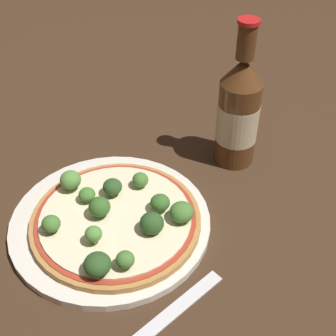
{
  "coord_description": "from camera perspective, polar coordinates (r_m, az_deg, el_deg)",
  "views": [
    {
      "loc": [
        0.46,
        -0.16,
        0.51
      ],
      "look_at": [
        -0.02,
        0.07,
        0.06
      ],
      "focal_mm": 50.0,
      "sensor_mm": 36.0,
      "label": 1
    }
  ],
  "objects": [
    {
      "name": "broccoli_floret_11",
      "position": [
        0.61,
        -5.25,
        -11.08
      ],
      "size": [
        0.02,
        0.02,
        0.03
      ],
      "color": "#89A866",
      "rests_on": "pizza"
    },
    {
      "name": "broccoli_floret_10",
      "position": [
        0.72,
        -11.8,
        -1.43
      ],
      "size": [
        0.03,
        0.03,
        0.03
      ],
      "color": "#89A866",
      "rests_on": "pizza"
    },
    {
      "name": "fork",
      "position": [
        0.6,
        -0.32,
        -17.76
      ],
      "size": [
        0.07,
        0.19,
        0.0
      ],
      "rotation": [
        0.0,
        0.0,
        1.87
      ],
      "color": "silver",
      "rests_on": "ground_plane"
    },
    {
      "name": "pizza",
      "position": [
        0.68,
        -6.38,
        -6.25
      ],
      "size": [
        0.25,
        0.25,
        0.01
      ],
      "color": "#B77F42",
      "rests_on": "plate"
    },
    {
      "name": "beer_bottle",
      "position": [
        0.76,
        8.58,
        6.76
      ],
      "size": [
        0.07,
        0.07,
        0.25
      ],
      "color": "#563319",
      "rests_on": "ground_plane"
    },
    {
      "name": "broccoli_floret_6",
      "position": [
        0.66,
        -13.99,
        -6.84
      ],
      "size": [
        0.03,
        0.03,
        0.03
      ],
      "color": "#89A866",
      "rests_on": "pizza"
    },
    {
      "name": "broccoli_floret_5",
      "position": [
        0.71,
        -3.4,
        -1.45
      ],
      "size": [
        0.02,
        0.02,
        0.02
      ],
      "color": "#89A866",
      "rests_on": "pizza"
    },
    {
      "name": "broccoli_floret_1",
      "position": [
        0.7,
        -6.79,
        -2.3
      ],
      "size": [
        0.03,
        0.03,
        0.03
      ],
      "color": "#89A866",
      "rests_on": "pizza"
    },
    {
      "name": "broccoli_floret_9",
      "position": [
        0.67,
        -8.45,
        -4.5
      ],
      "size": [
        0.03,
        0.03,
        0.03
      ],
      "color": "#89A866",
      "rests_on": "pizza"
    },
    {
      "name": "broccoli_floret_2",
      "position": [
        0.7,
        -9.84,
        -3.22
      ],
      "size": [
        0.02,
        0.02,
        0.02
      ],
      "color": "#89A866",
      "rests_on": "pizza"
    },
    {
      "name": "broccoli_floret_4",
      "position": [
        0.66,
        1.69,
        -5.4
      ],
      "size": [
        0.03,
        0.03,
        0.03
      ],
      "color": "#89A866",
      "rests_on": "pizza"
    },
    {
      "name": "ground_plane",
      "position": [
        0.71,
        -4.86,
        -6.22
      ],
      "size": [
        3.0,
        3.0,
        0.0
      ],
      "primitive_type": "plane",
      "color": "#3D2819"
    },
    {
      "name": "broccoli_floret_8",
      "position": [
        0.67,
        -0.98,
        -4.24
      ],
      "size": [
        0.03,
        0.03,
        0.03
      ],
      "color": "#89A866",
      "rests_on": "pizza"
    },
    {
      "name": "plate",
      "position": [
        0.7,
        -6.89,
        -6.79
      ],
      "size": [
        0.29,
        0.29,
        0.01
      ],
      "color": "silver",
      "rests_on": "ground_plane"
    },
    {
      "name": "broccoli_floret_0",
      "position": [
        0.6,
        -8.6,
        -11.55
      ],
      "size": [
        0.04,
        0.04,
        0.03
      ],
      "color": "#89A866",
      "rests_on": "pizza"
    },
    {
      "name": "broccoli_floret_7",
      "position": [
        0.64,
        -9.07,
        -7.97
      ],
      "size": [
        0.02,
        0.02,
        0.03
      ],
      "color": "#89A866",
      "rests_on": "pizza"
    },
    {
      "name": "broccoli_floret_3",
      "position": [
        0.64,
        -1.99,
        -6.74
      ],
      "size": [
        0.03,
        0.03,
        0.03
      ],
      "color": "#89A866",
      "rests_on": "pizza"
    }
  ]
}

